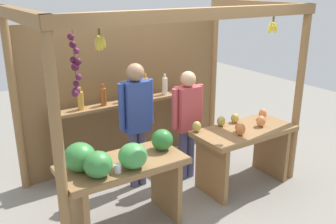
# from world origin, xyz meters

# --- Properties ---
(ground_plane) EXTENTS (12.00, 12.00, 0.00)m
(ground_plane) POSITION_xyz_m (0.00, 0.00, 0.00)
(ground_plane) COLOR gray
(ground_plane) RESTS_ON ground
(market_stall) EXTENTS (3.26, 1.82, 2.32)m
(market_stall) POSITION_xyz_m (-0.01, 0.41, 1.34)
(market_stall) COLOR olive
(market_stall) RESTS_ON ground
(fruit_counter_left) EXTENTS (1.32, 0.69, 1.08)m
(fruit_counter_left) POSITION_xyz_m (-0.93, -0.66, 0.73)
(fruit_counter_left) COLOR olive
(fruit_counter_left) RESTS_ON ground
(fruit_counter_right) EXTENTS (1.32, 0.64, 0.94)m
(fruit_counter_right) POSITION_xyz_m (0.86, -0.63, 0.59)
(fruit_counter_right) COLOR olive
(fruit_counter_right) RESTS_ON ground
(bottle_shelf_unit) EXTENTS (2.09, 0.22, 1.35)m
(bottle_shelf_unit) POSITION_xyz_m (-0.18, 0.64, 0.81)
(bottle_shelf_unit) COLOR olive
(bottle_shelf_unit) RESTS_ON ground
(vendor_man) EXTENTS (0.48, 0.22, 1.64)m
(vendor_man) POSITION_xyz_m (-0.30, 0.10, 0.99)
(vendor_man) COLOR #484465
(vendor_man) RESTS_ON ground
(vendor_woman) EXTENTS (0.48, 0.20, 1.50)m
(vendor_woman) POSITION_xyz_m (0.37, -0.07, 0.89)
(vendor_woman) COLOR #42446E
(vendor_woman) RESTS_ON ground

